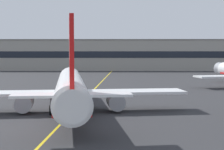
{
  "coord_description": "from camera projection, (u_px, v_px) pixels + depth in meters",
  "views": [
    {
      "loc": [
        5.57,
        -36.02,
        8.35
      ],
      "look_at": [
        4.91,
        10.23,
        5.34
      ],
      "focal_mm": 58.18,
      "sensor_mm": 36.0,
      "label": 1
    }
  ],
  "objects": [
    {
      "name": "taxiway_centreline",
      "position": [
        87.0,
        97.0,
        66.49
      ],
      "size": [
        7.05,
        179.88,
        0.01
      ],
      "primitive_type": "cube",
      "rotation": [
        0.0,
        0.0,
        -0.04
      ],
      "color": "yellow",
      "rests_on": "ground"
    },
    {
      "name": "safety_cone_by_nose_gear",
      "position": [
        83.0,
        96.0,
        65.99
      ],
      "size": [
        0.44,
        0.44,
        0.55
      ],
      "color": "orange",
      "rests_on": "ground"
    },
    {
      "name": "terminal_building",
      "position": [
        87.0,
        55.0,
        161.03
      ],
      "size": [
        133.01,
        12.4,
        13.64
      ],
      "color": "#9E998E",
      "rests_on": "ground"
    },
    {
      "name": "airliner_foreground",
      "position": [
        71.0,
        88.0,
        49.56
      ],
      "size": [
        32.36,
        41.46,
        11.65
      ],
      "color": "white",
      "rests_on": "ground"
    },
    {
      "name": "ground_plane",
      "position": [
        62.0,
        134.0,
        36.56
      ],
      "size": [
        400.0,
        400.0,
        0.0
      ],
      "primitive_type": "plane",
      "color": "#2D2D30"
    }
  ]
}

